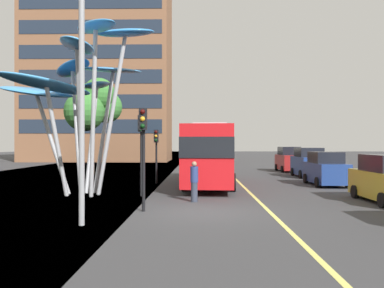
{
  "coord_description": "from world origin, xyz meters",
  "views": [
    {
      "loc": [
        -0.1,
        -15.01,
        2.51
      ],
      "look_at": [
        -0.5,
        7.76,
        2.5
      ],
      "focal_mm": 38.01,
      "sensor_mm": 36.0,
      "label": 1
    }
  ],
  "objects_px": {
    "traffic_light_island_mid": "(156,145)",
    "leaf_sculpture": "(81,75)",
    "traffic_light_kerb_far": "(141,138)",
    "traffic_light_kerb_near": "(143,137)",
    "street_lamp": "(94,67)",
    "red_bus": "(211,152)",
    "car_far_side": "(289,160)",
    "pedestrian": "(194,181)",
    "car_side_street": "(309,163)",
    "car_parked_far": "(326,169)"
  },
  "relations": [
    {
      "from": "red_bus",
      "to": "traffic_light_island_mid",
      "type": "height_order",
      "value": "red_bus"
    },
    {
      "from": "leaf_sculpture",
      "to": "street_lamp",
      "type": "distance_m",
      "value": 8.24
    },
    {
      "from": "red_bus",
      "to": "traffic_light_kerb_near",
      "type": "distance_m",
      "value": 10.09
    },
    {
      "from": "leaf_sculpture",
      "to": "car_parked_far",
      "type": "xyz_separation_m",
      "value": [
        13.57,
        4.57,
        -5.0
      ]
    },
    {
      "from": "traffic_light_island_mid",
      "to": "traffic_light_kerb_near",
      "type": "bearing_deg",
      "value": -86.51
    },
    {
      "from": "traffic_light_island_mid",
      "to": "pedestrian",
      "type": "height_order",
      "value": "traffic_light_island_mid"
    },
    {
      "from": "leaf_sculpture",
      "to": "traffic_light_island_mid",
      "type": "xyz_separation_m",
      "value": [
        3.19,
        5.5,
        -3.49
      ]
    },
    {
      "from": "leaf_sculpture",
      "to": "traffic_light_kerb_far",
      "type": "distance_m",
      "value": 4.53
    },
    {
      "from": "car_far_side",
      "to": "pedestrian",
      "type": "height_order",
      "value": "car_far_side"
    },
    {
      "from": "car_parked_far",
      "to": "car_far_side",
      "type": "distance_m",
      "value": 12.35
    },
    {
      "from": "leaf_sculpture",
      "to": "pedestrian",
      "type": "relative_size",
      "value": 4.79
    },
    {
      "from": "leaf_sculpture",
      "to": "car_parked_far",
      "type": "distance_m",
      "value": 15.17
    },
    {
      "from": "street_lamp",
      "to": "traffic_light_island_mid",
      "type": "bearing_deg",
      "value": 87.75
    },
    {
      "from": "car_side_street",
      "to": "pedestrian",
      "type": "relative_size",
      "value": 2.41
    },
    {
      "from": "traffic_light_kerb_near",
      "to": "street_lamp",
      "type": "bearing_deg",
      "value": -114.95
    },
    {
      "from": "car_side_street",
      "to": "pedestrian",
      "type": "xyz_separation_m",
      "value": [
        -8.51,
        -13.32,
        -0.17
      ]
    },
    {
      "from": "car_parked_far",
      "to": "pedestrian",
      "type": "xyz_separation_m",
      "value": [
        -7.87,
        -7.17,
        -0.08
      ]
    },
    {
      "from": "red_bus",
      "to": "street_lamp",
      "type": "distance_m",
      "value": 13.12
    },
    {
      "from": "car_parked_far",
      "to": "car_far_side",
      "type": "bearing_deg",
      "value": 87.68
    },
    {
      "from": "traffic_light_kerb_near",
      "to": "street_lamp",
      "type": "distance_m",
      "value": 3.49
    },
    {
      "from": "red_bus",
      "to": "car_far_side",
      "type": "distance_m",
      "value": 14.54
    },
    {
      "from": "red_bus",
      "to": "traffic_light_kerb_near",
      "type": "xyz_separation_m",
      "value": [
        -2.76,
        -9.67,
        0.73
      ]
    },
    {
      "from": "red_bus",
      "to": "car_side_street",
      "type": "height_order",
      "value": "red_bus"
    },
    {
      "from": "car_side_street",
      "to": "car_far_side",
      "type": "bearing_deg",
      "value": 91.25
    },
    {
      "from": "red_bus",
      "to": "traffic_light_island_mid",
      "type": "xyz_separation_m",
      "value": [
        -3.41,
        1.02,
        0.44
      ]
    },
    {
      "from": "traffic_light_kerb_near",
      "to": "car_side_street",
      "type": "height_order",
      "value": "traffic_light_kerb_near"
    },
    {
      "from": "car_parked_far",
      "to": "street_lamp",
      "type": "xyz_separation_m",
      "value": [
        -10.9,
        -12.29,
        3.92
      ]
    },
    {
      "from": "traffic_light_kerb_far",
      "to": "street_lamp",
      "type": "distance_m",
      "value": 7.2
    },
    {
      "from": "car_parked_far",
      "to": "red_bus",
      "type": "bearing_deg",
      "value": -179.2
    },
    {
      "from": "traffic_light_kerb_far",
      "to": "car_side_street",
      "type": "distance_m",
      "value": 16.1
    },
    {
      "from": "traffic_light_kerb_near",
      "to": "leaf_sculpture",
      "type": "bearing_deg",
      "value": 126.5
    },
    {
      "from": "traffic_light_kerb_far",
      "to": "car_side_street",
      "type": "height_order",
      "value": "traffic_light_kerb_far"
    },
    {
      "from": "traffic_light_kerb_near",
      "to": "traffic_light_kerb_far",
      "type": "distance_m",
      "value": 4.41
    },
    {
      "from": "red_bus",
      "to": "car_parked_far",
      "type": "bearing_deg",
      "value": 0.8
    },
    {
      "from": "pedestrian",
      "to": "traffic_light_kerb_near",
      "type": "bearing_deg",
      "value": -125.46
    },
    {
      "from": "red_bus",
      "to": "pedestrian",
      "type": "xyz_separation_m",
      "value": [
        -0.91,
        -7.07,
        -1.15
      ]
    },
    {
      "from": "traffic_light_island_mid",
      "to": "leaf_sculpture",
      "type": "bearing_deg",
      "value": -120.13
    },
    {
      "from": "leaf_sculpture",
      "to": "traffic_light_kerb_far",
      "type": "height_order",
      "value": "leaf_sculpture"
    },
    {
      "from": "leaf_sculpture",
      "to": "car_far_side",
      "type": "distance_m",
      "value": 22.54
    },
    {
      "from": "car_side_street",
      "to": "pedestrian",
      "type": "distance_m",
      "value": 15.8
    },
    {
      "from": "leaf_sculpture",
      "to": "traffic_light_kerb_near",
      "type": "xyz_separation_m",
      "value": [
        3.84,
        -5.2,
        -3.19
      ]
    },
    {
      "from": "red_bus",
      "to": "traffic_light_kerb_near",
      "type": "height_order",
      "value": "traffic_light_kerb_near"
    },
    {
      "from": "traffic_light_kerb_far",
      "to": "car_far_side",
      "type": "xyz_separation_m",
      "value": [
        10.93,
        17.75,
        -1.75
      ]
    },
    {
      "from": "traffic_light_kerb_near",
      "to": "car_parked_far",
      "type": "height_order",
      "value": "traffic_light_kerb_near"
    },
    {
      "from": "traffic_light_kerb_far",
      "to": "car_parked_far",
      "type": "relative_size",
      "value": 0.93
    },
    {
      "from": "leaf_sculpture",
      "to": "traffic_light_island_mid",
      "type": "bearing_deg",
      "value": 59.87
    },
    {
      "from": "car_side_street",
      "to": "pedestrian",
      "type": "height_order",
      "value": "car_side_street"
    },
    {
      "from": "red_bus",
      "to": "car_far_side",
      "type": "bearing_deg",
      "value": 59.04
    },
    {
      "from": "traffic_light_kerb_far",
      "to": "car_side_street",
      "type": "bearing_deg",
      "value": 46.27
    },
    {
      "from": "traffic_light_kerb_near",
      "to": "traffic_light_island_mid",
      "type": "height_order",
      "value": "traffic_light_kerb_near"
    }
  ]
}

